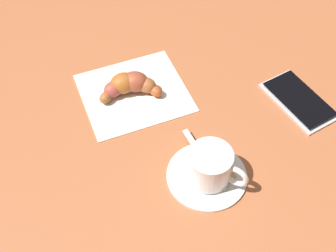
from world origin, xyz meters
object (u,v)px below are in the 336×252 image
object	(u,v)px
teaspoon	(210,169)
napkin	(135,92)
croissant	(129,85)
saucer	(207,175)
cell_phone	(299,100)
espresso_cup	(211,166)
sugar_packet	(220,165)

from	to	relation	value
teaspoon	napkin	world-z (taller)	teaspoon
croissant	saucer	bearing A→B (deg)	177.07
croissant	cell_phone	xyz separation A→B (m)	(-0.20, -0.22, -0.02)
teaspoon	croissant	xyz separation A→B (m)	(0.22, -0.00, 0.01)
espresso_cup	napkin	world-z (taller)	espresso_cup
sugar_packet	croissant	world-z (taller)	croissant
sugar_packet	croissant	size ratio (longest dim) A/B	0.54
espresso_cup	sugar_packet	distance (m)	0.03
saucer	napkin	bearing A→B (deg)	-4.54
cell_phone	saucer	bearing A→B (deg)	93.38
napkin	cell_phone	xyz separation A→B (m)	(-0.20, -0.21, 0.00)
saucer	sugar_packet	bearing A→B (deg)	-96.23
saucer	croissant	bearing A→B (deg)	-2.93
sugar_packet	croissant	xyz separation A→B (m)	(0.22, 0.01, 0.01)
sugar_packet	napkin	size ratio (longest dim) A/B	0.32
napkin	croissant	distance (m)	0.02
napkin	cell_phone	world-z (taller)	cell_phone
espresso_cup	sugar_packet	size ratio (longest dim) A/B	1.57
napkin	sugar_packet	bearing A→B (deg)	-178.05
teaspoon	napkin	xyz separation A→B (m)	(0.21, -0.01, -0.01)
teaspoon	sugar_packet	bearing A→B (deg)	-103.61
sugar_packet	cell_phone	distance (m)	0.21
teaspoon	sugar_packet	size ratio (longest dim) A/B	2.17
espresso_cup	napkin	distance (m)	0.22
croissant	cell_phone	world-z (taller)	croissant
espresso_cup	teaspoon	size ratio (longest dim) A/B	0.72
saucer	teaspoon	xyz separation A→B (m)	(0.00, -0.01, 0.01)
teaspoon	napkin	bearing A→B (deg)	-2.58
teaspoon	cell_phone	distance (m)	0.22
teaspoon	napkin	distance (m)	0.21
espresso_cup	teaspoon	world-z (taller)	espresso_cup
espresso_cup	sugar_packet	world-z (taller)	espresso_cup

